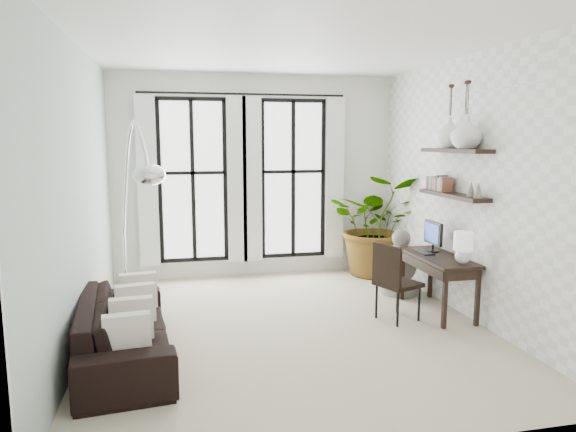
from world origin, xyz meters
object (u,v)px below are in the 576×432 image
object	(u,v)px
arc_lamp	(134,171)
desk	(440,260)
sofa	(124,329)
desk_chair	(393,278)
buddha	(400,267)
plant	(377,225)

from	to	relation	value
arc_lamp	desk	bearing A→B (deg)	-1.63
sofa	desk_chair	distance (m)	3.11
sofa	arc_lamp	distance (m)	1.69
desk_chair	sofa	bearing A→B (deg)	167.34
desk	buddha	distance (m)	0.96
buddha	sofa	bearing A→B (deg)	-157.56
arc_lamp	buddha	size ratio (longest dim) A/B	2.56
plant	desk_chair	world-z (taller)	plant
plant	arc_lamp	bearing A→B (deg)	-152.61
plant	desk_chair	bearing A→B (deg)	-106.74
sofa	desk	size ratio (longest dim) A/B	1.74
arc_lamp	buddha	distance (m)	3.90
arc_lamp	buddha	bearing A→B (deg)	12.75
desk	arc_lamp	xyz separation A→B (m)	(-3.65, 0.10, 1.15)
sofa	plant	size ratio (longest dim) A/B	1.31
desk_chair	buddha	xyz separation A→B (m)	(0.57, 1.03, -0.15)
sofa	buddha	distance (m)	3.93
sofa	desk_chair	bearing A→B (deg)	-87.23
sofa	buddha	xyz separation A→B (m)	(3.63, 1.50, 0.08)
desk_chair	buddha	distance (m)	1.19
desk	arc_lamp	world-z (taller)	arc_lamp
desk	sofa	bearing A→B (deg)	-170.93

